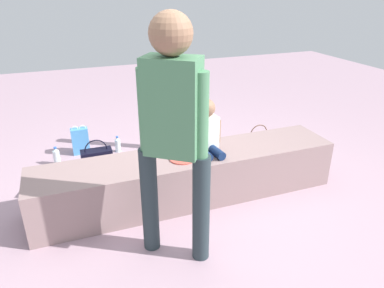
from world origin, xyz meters
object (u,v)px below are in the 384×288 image
(water_bottle_far_side, at_px, (118,145))
(handbag_brown_canvas, at_px, (258,141))
(cake_box_white, at_px, (53,183))
(handbag_black_leather, at_px, (97,158))
(adult_standing, at_px, (173,123))
(gift_bag, at_px, (80,141))
(water_bottle_near_gift, at_px, (57,156))
(child_seated, at_px, (206,129))
(cake_plate, at_px, (182,157))

(water_bottle_far_side, xyz_separation_m, handbag_brown_canvas, (1.57, -0.53, 0.02))
(cake_box_white, xyz_separation_m, handbag_black_leather, (0.46, 0.36, 0.03))
(adult_standing, distance_m, gift_bag, 2.22)
(water_bottle_near_gift, bearing_deg, handbag_black_leather, -26.14)
(cake_box_white, bearing_deg, child_seated, -22.82)
(gift_bag, height_order, cake_box_white, gift_bag)
(water_bottle_near_gift, distance_m, handbag_black_leather, 0.45)
(cake_box_white, bearing_deg, handbag_black_leather, 37.96)
(gift_bag, bearing_deg, cake_box_white, -113.17)
(child_seated, xyz_separation_m, adult_standing, (-0.51, -0.66, 0.37))
(water_bottle_near_gift, height_order, water_bottle_far_side, water_bottle_near_gift)
(cake_box_white, bearing_deg, gift_bag, 66.83)
(adult_standing, distance_m, handbag_brown_canvas, 2.19)
(adult_standing, relative_size, cake_plate, 7.53)
(adult_standing, distance_m, cake_box_white, 1.76)
(handbag_black_leather, xyz_separation_m, handbag_brown_canvas, (1.84, -0.24, 0.01))
(gift_bag, distance_m, handbag_brown_canvas, 2.08)
(cake_plate, height_order, handbag_brown_canvas, cake_plate)
(adult_standing, distance_m, handbag_black_leather, 1.87)
(adult_standing, relative_size, cake_box_white, 5.03)
(adult_standing, distance_m, cake_plate, 0.85)
(adult_standing, xyz_separation_m, handbag_black_leather, (-0.37, 1.58, -0.92))
(water_bottle_near_gift, height_order, handbag_black_leather, handbag_black_leather)
(child_seated, distance_m, handbag_black_leather, 1.39)
(gift_bag, xyz_separation_m, water_bottle_near_gift, (-0.27, -0.20, -0.06))
(water_bottle_far_side, height_order, handbag_brown_canvas, handbag_brown_canvas)
(water_bottle_far_side, bearing_deg, handbag_black_leather, -133.52)
(cake_box_white, bearing_deg, handbag_brown_canvas, 2.89)
(gift_bag, xyz_separation_m, handbag_brown_canvas, (1.98, -0.64, -0.05))
(water_bottle_near_gift, bearing_deg, gift_bag, 36.32)
(cake_plate, distance_m, gift_bag, 1.62)
(water_bottle_far_side, height_order, cake_box_white, water_bottle_far_side)
(gift_bag, bearing_deg, handbag_brown_canvas, -18.01)
(adult_standing, xyz_separation_m, water_bottle_far_side, (-0.10, 1.87, -0.93))
(handbag_black_leather, bearing_deg, water_bottle_near_gift, 153.86)
(water_bottle_near_gift, xyz_separation_m, water_bottle_far_side, (0.68, 0.09, -0.01))
(handbag_black_leather, relative_size, handbag_brown_canvas, 1.03)
(cake_plate, xyz_separation_m, handbag_black_leather, (-0.63, 0.99, -0.36))
(cake_box_white, distance_m, handbag_black_leather, 0.58)
(water_bottle_far_side, bearing_deg, water_bottle_near_gift, -172.62)
(child_seated, bearing_deg, gift_bag, 127.51)
(child_seated, relative_size, cake_box_white, 1.44)
(cake_plate, distance_m, water_bottle_far_side, 1.38)
(cake_plate, distance_m, cake_box_white, 1.32)
(cake_plate, xyz_separation_m, gift_bag, (-0.77, 1.39, -0.31))
(water_bottle_far_side, xyz_separation_m, cake_box_white, (-0.73, -0.64, -0.02))
(water_bottle_near_gift, height_order, handbag_brown_canvas, handbag_brown_canvas)
(cake_box_white, relative_size, handbag_black_leather, 1.03)
(adult_standing, xyz_separation_m, cake_box_white, (-0.83, 1.22, -0.95))
(adult_standing, bearing_deg, handbag_brown_canvas, 42.31)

